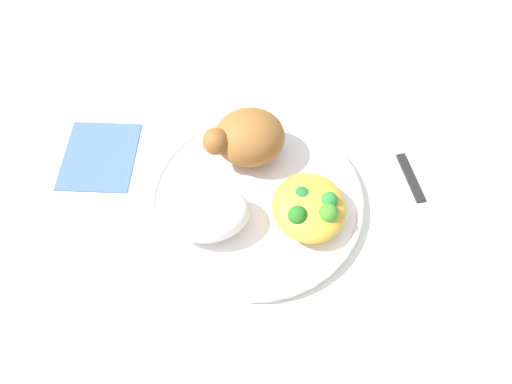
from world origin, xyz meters
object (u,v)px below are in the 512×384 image
mac_cheese_with_broccoli (309,207)px  fork (407,213)px  plate (256,199)px  roasted_chicken (244,138)px  rice_pile (207,213)px  knife (421,201)px  napkin (99,156)px

mac_cheese_with_broccoli → fork: 0.14m
fork → plate: bearing=-11.6°
roasted_chicken → rice_pile: bearing=61.4°
knife → napkin: (0.43, -0.13, -0.00)m
rice_pile → fork: (-0.26, 0.01, -0.04)m
plate → mac_cheese_with_broccoli: size_ratio=2.81×
plate → fork: 0.20m
mac_cheese_with_broccoli → knife: size_ratio=0.52×
roasted_chicken → plate: bearing=96.3°
plate → knife: bearing=173.3°
fork → knife: (-0.02, -0.01, 0.00)m
rice_pile → napkin: bearing=-42.6°
roasted_chicken → knife: size_ratio=0.54×
plate → knife: size_ratio=1.47×
plate → napkin: (0.21, -0.10, -0.01)m
fork → roasted_chicken: bearing=-28.6°
roasted_chicken → fork: 0.23m
rice_pile → knife: bearing=-178.7°
knife → fork: bearing=30.7°
knife → plate: bearing=-6.7°
roasted_chicken → napkin: (0.20, -0.03, -0.05)m
fork → napkin: size_ratio=1.20×
mac_cheese_with_broccoli → roasted_chicken: bearing=-56.7°
roasted_chicken → napkin: 0.21m
fork → napkin: (0.40, -0.14, -0.00)m
plate → roasted_chicken: roasted_chicken is taller
rice_pile → roasted_chicken: bearing=-118.6°
mac_cheese_with_broccoli → fork: (-0.13, 0.00, -0.04)m
rice_pile → fork: size_ratio=0.73×
rice_pile → knife: 0.28m
mac_cheese_with_broccoli → fork: size_ratio=0.70×
plate → mac_cheese_with_broccoli: 0.08m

